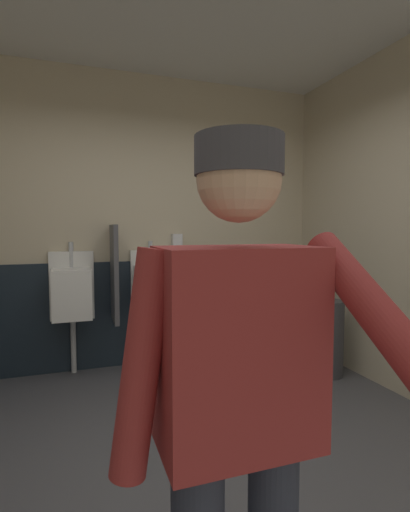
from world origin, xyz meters
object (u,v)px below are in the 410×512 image
Objects in this scene: trash_bin at (328,338)px; soap_dispenser at (177,243)px; person at (239,396)px; urinal_middle at (153,289)px; urinal_left at (72,293)px.

trash_bin is 1.73m from soap_dispenser.
person is at bearing -131.80° from trash_bin.
person is (-0.33, -2.77, 0.15)m from urinal_middle.
urinal_middle is 0.54m from soap_dispenser.
urinal_middle reaches higher than trash_bin.
person is 8.85× the size of soap_dispenser.
urinal_left is 2.81m from person.
urinal_middle is 1.72m from trash_bin.
soap_dispenser is at bearing 6.65° from urinal_left.
soap_dispenser reaches higher than urinal_left.
urinal_middle is 0.78× the size of person.
urinal_left is 1.77× the size of trash_bin.
soap_dispenser is (0.60, 2.89, 0.29)m from person.
urinal_middle is 1.77× the size of trash_bin.
urinal_left is at bearing 180.00° from urinal_middle.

